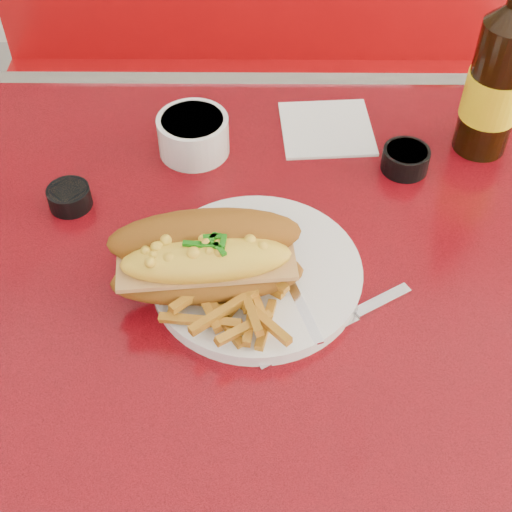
{
  "coord_description": "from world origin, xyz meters",
  "views": [
    {
      "loc": [
        -0.01,
        -0.53,
        1.39
      ],
      "look_at": [
        -0.01,
        0.0,
        0.81
      ],
      "focal_mm": 50.0,
      "sensor_mm": 36.0,
      "label": 1
    }
  ],
  "objects_px": {
    "dinner_plate": "(256,274)",
    "beer_bottle": "(498,77)",
    "booth_bench_far": "(263,153)",
    "sauce_cup_left": "(69,196)",
    "gravy_ramekin": "(193,134)",
    "diner_table": "(264,360)",
    "mac_hoagie": "(206,258)",
    "fork": "(291,285)",
    "sauce_cup_right": "(406,159)",
    "knife": "(349,318)"
  },
  "relations": [
    {
      "from": "sauce_cup_right",
      "to": "knife",
      "type": "relative_size",
      "value": 0.47
    },
    {
      "from": "booth_bench_far",
      "to": "beer_bottle",
      "type": "height_order",
      "value": "beer_bottle"
    },
    {
      "from": "mac_hoagie",
      "to": "sauce_cup_left",
      "type": "bearing_deg",
      "value": 136.4
    },
    {
      "from": "dinner_plate",
      "to": "beer_bottle",
      "type": "distance_m",
      "value": 0.4
    },
    {
      "from": "gravy_ramekin",
      "to": "knife",
      "type": "relative_size",
      "value": 0.68
    },
    {
      "from": "gravy_ramekin",
      "to": "sauce_cup_left",
      "type": "height_order",
      "value": "gravy_ramekin"
    },
    {
      "from": "beer_bottle",
      "to": "dinner_plate",
      "type": "bearing_deg",
      "value": -141.33
    },
    {
      "from": "dinner_plate",
      "to": "mac_hoagie",
      "type": "xyz_separation_m",
      "value": [
        -0.05,
        -0.02,
        0.05
      ]
    },
    {
      "from": "diner_table",
      "to": "booth_bench_far",
      "type": "relative_size",
      "value": 1.03
    },
    {
      "from": "dinner_plate",
      "to": "sauce_cup_left",
      "type": "relative_size",
      "value": 4.21
    },
    {
      "from": "booth_bench_far",
      "to": "knife",
      "type": "xyz_separation_m",
      "value": [
        0.09,
        -0.87,
        0.49
      ]
    },
    {
      "from": "dinner_plate",
      "to": "gravy_ramekin",
      "type": "xyz_separation_m",
      "value": [
        -0.09,
        0.23,
        0.02
      ]
    },
    {
      "from": "mac_hoagie",
      "to": "sauce_cup_left",
      "type": "relative_size",
      "value": 3.09
    },
    {
      "from": "sauce_cup_right",
      "to": "mac_hoagie",
      "type": "bearing_deg",
      "value": -139.48
    },
    {
      "from": "sauce_cup_right",
      "to": "beer_bottle",
      "type": "xyz_separation_m",
      "value": [
        0.11,
        0.05,
        0.09
      ]
    },
    {
      "from": "mac_hoagie",
      "to": "beer_bottle",
      "type": "distance_m",
      "value": 0.44
    },
    {
      "from": "diner_table",
      "to": "knife",
      "type": "bearing_deg",
      "value": -31.45
    },
    {
      "from": "fork",
      "to": "sauce_cup_right",
      "type": "relative_size",
      "value": 1.92
    },
    {
      "from": "booth_bench_far",
      "to": "sauce_cup_left",
      "type": "relative_size",
      "value": 16.92
    },
    {
      "from": "diner_table",
      "to": "beer_bottle",
      "type": "xyz_separation_m",
      "value": [
        0.29,
        0.24,
        0.27
      ]
    },
    {
      "from": "booth_bench_far",
      "to": "diner_table",
      "type": "bearing_deg",
      "value": -90.0
    },
    {
      "from": "booth_bench_far",
      "to": "sauce_cup_right",
      "type": "bearing_deg",
      "value": -73.29
    },
    {
      "from": "sauce_cup_right",
      "to": "sauce_cup_left",
      "type": "bearing_deg",
      "value": -170.32
    },
    {
      "from": "diner_table",
      "to": "dinner_plate",
      "type": "distance_m",
      "value": 0.17
    },
    {
      "from": "sauce_cup_left",
      "to": "beer_bottle",
      "type": "distance_m",
      "value": 0.56
    },
    {
      "from": "diner_table",
      "to": "mac_hoagie",
      "type": "height_order",
      "value": "mac_hoagie"
    },
    {
      "from": "fork",
      "to": "knife",
      "type": "height_order",
      "value": "fork"
    },
    {
      "from": "diner_table",
      "to": "gravy_ramekin",
      "type": "xyz_separation_m",
      "value": [
        -0.1,
        0.23,
        0.19
      ]
    },
    {
      "from": "mac_hoagie",
      "to": "beer_bottle",
      "type": "relative_size",
      "value": 0.75
    },
    {
      "from": "diner_table",
      "to": "fork",
      "type": "distance_m",
      "value": 0.18
    },
    {
      "from": "gravy_ramekin",
      "to": "fork",
      "type": "bearing_deg",
      "value": -63.79
    },
    {
      "from": "diner_table",
      "to": "sauce_cup_left",
      "type": "distance_m",
      "value": 0.32
    },
    {
      "from": "dinner_plate",
      "to": "fork",
      "type": "relative_size",
      "value": 1.9
    },
    {
      "from": "sauce_cup_left",
      "to": "sauce_cup_right",
      "type": "distance_m",
      "value": 0.43
    },
    {
      "from": "dinner_plate",
      "to": "diner_table",
      "type": "bearing_deg",
      "value": -4.93
    },
    {
      "from": "gravy_ramekin",
      "to": "beer_bottle",
      "type": "relative_size",
      "value": 0.41
    },
    {
      "from": "beer_bottle",
      "to": "knife",
      "type": "bearing_deg",
      "value": -123.93
    },
    {
      "from": "diner_table",
      "to": "fork",
      "type": "relative_size",
      "value": 7.85
    },
    {
      "from": "mac_hoagie",
      "to": "knife",
      "type": "xyz_separation_m",
      "value": [
        0.15,
        -0.04,
        -0.05
      ]
    },
    {
      "from": "diner_table",
      "to": "fork",
      "type": "xyz_separation_m",
      "value": [
        0.03,
        -0.02,
        0.18
      ]
    },
    {
      "from": "dinner_plate",
      "to": "knife",
      "type": "relative_size",
      "value": 1.7
    },
    {
      "from": "mac_hoagie",
      "to": "beer_bottle",
      "type": "xyz_separation_m",
      "value": [
        0.36,
        0.26,
        0.05
      ]
    },
    {
      "from": "gravy_ramekin",
      "to": "mac_hoagie",
      "type": "bearing_deg",
      "value": -82.63
    },
    {
      "from": "dinner_plate",
      "to": "mac_hoagie",
      "type": "relative_size",
      "value": 1.36
    },
    {
      "from": "booth_bench_far",
      "to": "gravy_ramekin",
      "type": "relative_size",
      "value": 10.07
    },
    {
      "from": "gravy_ramekin",
      "to": "knife",
      "type": "xyz_separation_m",
      "value": [
        0.19,
        -0.29,
        -0.03
      ]
    },
    {
      "from": "mac_hoagie",
      "to": "sauce_cup_left",
      "type": "height_order",
      "value": "mac_hoagie"
    },
    {
      "from": "mac_hoagie",
      "to": "sauce_cup_right",
      "type": "height_order",
      "value": "mac_hoagie"
    },
    {
      "from": "sauce_cup_right",
      "to": "gravy_ramekin",
      "type": "bearing_deg",
      "value": 172.84
    },
    {
      "from": "diner_table",
      "to": "sauce_cup_left",
      "type": "xyz_separation_m",
      "value": [
        -0.24,
        0.12,
        0.18
      ]
    }
  ]
}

